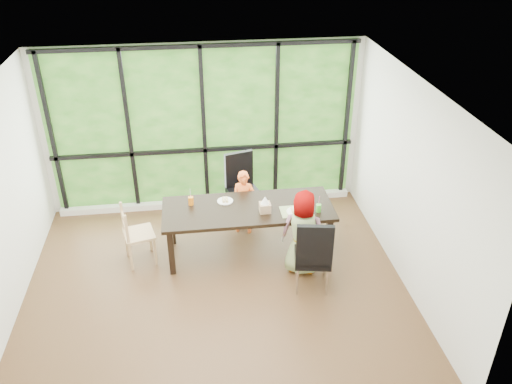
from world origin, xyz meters
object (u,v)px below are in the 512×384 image
plate_far (225,201)px  chair_interior_leather (313,253)px  child_toddler (244,202)px  child_older (305,232)px  chair_window_leather (244,188)px  chair_end_beech (139,234)px  dining_table (248,230)px  green_cup (319,208)px  tissue_box (265,208)px  plate_near (296,212)px  orange_cup (191,201)px

plate_far → chair_interior_leather: bearing=-46.2°
plate_far → child_toddler: bearing=48.6°
child_toddler → child_older: (0.70, -1.07, 0.11)m
chair_window_leather → child_older: size_ratio=0.88×
chair_end_beech → plate_far: 1.29m
dining_table → child_toddler: 0.57m
green_cup → tissue_box: tissue_box is taller
chair_end_beech → green_cup: 2.52m
chair_interior_leather → child_older: 0.37m
plate_near → chair_interior_leather: bearing=-81.6°
plate_near → orange_cup: orange_cup is taller
child_older → plate_far: size_ratio=5.43×
dining_table → child_toddler: child_toddler is taller
dining_table → child_older: size_ratio=1.94×
child_toddler → plate_far: 0.52m
orange_cup → chair_end_beech: bearing=-165.2°
child_toddler → tissue_box: size_ratio=6.71×
chair_window_leather → tissue_box: chair_window_leather is taller
chair_interior_leather → child_toddler: (-0.74, 1.43, -0.03)m
child_older → tissue_box: child_older is taller
plate_far → orange_cup: (-0.48, -0.02, 0.05)m
dining_table → plate_far: plate_far is taller
plate_far → green_cup: 1.33m
child_toddler → green_cup: child_toddler is taller
orange_cup → plate_near: bearing=-15.6°
child_toddler → plate_far: (-0.30, -0.34, 0.25)m
orange_cup → green_cup: size_ratio=1.06×
dining_table → child_older: 0.90m
child_older → green_cup: (0.25, 0.28, 0.19)m
plate_far → chair_window_leather: bearing=64.4°
plate_near → green_cup: green_cup is taller
chair_window_leather → chair_end_beech: size_ratio=1.20×
child_toddler → child_older: 1.28m
plate_near → tissue_box: bearing=170.3°
child_toddler → tissue_box: child_toddler is taller
plate_far → green_cup: size_ratio=2.00×
dining_table → plate_near: size_ratio=9.39×
chair_window_leather → plate_near: bearing=-77.6°
dining_table → plate_near: 0.77m
chair_window_leather → plate_far: 0.82m
chair_end_beech → child_older: bearing=-116.8°
plate_far → plate_near: plate_near is taller
child_toddler → green_cup: bearing=-23.2°
dining_table → chair_interior_leather: chair_interior_leather is taller
plate_far → tissue_box: (0.52, -0.34, 0.06)m
plate_far → child_older: bearing=-35.8°
chair_end_beech → plate_near: chair_end_beech is taller
plate_near → chair_window_leather: bearing=117.8°
chair_window_leather → dining_table: bearing=-107.9°
dining_table → tissue_box: 0.51m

